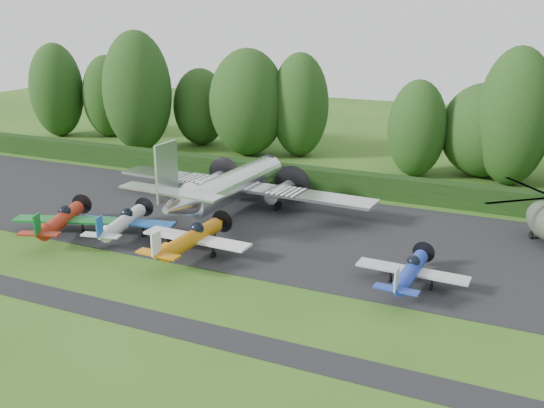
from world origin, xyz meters
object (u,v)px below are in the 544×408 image
at_px(light_plane_white, 124,222).
at_px(light_plane_red, 62,220).
at_px(light_plane_orange, 192,238).
at_px(light_plane_blue, 410,271).
at_px(transport_plane, 232,185).

bearing_deg(light_plane_white, light_plane_red, -147.82).
xyz_separation_m(light_plane_white, light_plane_orange, (6.40, -1.06, 0.10)).
distance_m(light_plane_red, light_plane_white, 4.62).
xyz_separation_m(light_plane_red, light_plane_blue, (25.13, 1.58, -0.14)).
bearing_deg(light_plane_orange, light_plane_red, -179.36).
bearing_deg(transport_plane, light_plane_red, -132.49).
relative_size(light_plane_white, light_plane_orange, 0.92).
bearing_deg(light_plane_red, transport_plane, 69.72).
relative_size(transport_plane, light_plane_red, 2.96).
xyz_separation_m(light_plane_red, light_plane_orange, (10.74, 0.52, 0.05)).
height_order(light_plane_white, light_plane_orange, light_plane_orange).
height_order(transport_plane, light_plane_white, transport_plane).
xyz_separation_m(transport_plane, light_plane_blue, (16.57, -8.80, -1.03)).
distance_m(transport_plane, light_plane_white, 9.80).
height_order(light_plane_red, light_plane_white, light_plane_red).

